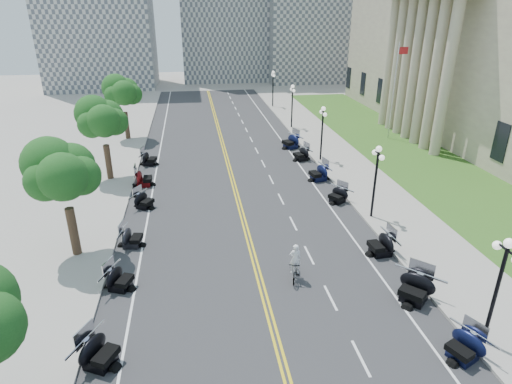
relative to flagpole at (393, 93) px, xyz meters
name	(u,v)px	position (x,y,z in m)	size (l,w,h in m)	color
ground	(254,260)	(-18.00, -22.00, -5.00)	(160.00, 160.00, 0.00)	gray
road	(236,191)	(-18.00, -12.00, -5.00)	(16.00, 90.00, 0.01)	#333335
centerline_yellow_a	(234,191)	(-18.12, -12.00, -4.99)	(0.12, 90.00, 0.00)	yellow
centerline_yellow_b	(237,191)	(-17.88, -12.00, -4.99)	(0.12, 90.00, 0.00)	yellow
edge_line_north	(315,186)	(-11.60, -12.00, -4.99)	(0.12, 90.00, 0.00)	white
edge_line_south	(152,196)	(-24.40, -12.00, -4.99)	(0.12, 90.00, 0.00)	white
lane_dash_4	(361,358)	(-14.80, -30.00, -4.99)	(0.12, 2.00, 0.00)	white
lane_dash_5	(330,298)	(-14.80, -26.00, -4.99)	(0.12, 2.00, 0.00)	white
lane_dash_6	(309,255)	(-14.80, -22.00, -4.99)	(0.12, 2.00, 0.00)	white
lane_dash_7	(293,223)	(-14.80, -18.00, -4.99)	(0.12, 2.00, 0.00)	white
lane_dash_8	(281,199)	(-14.80, -14.00, -4.99)	(0.12, 2.00, 0.00)	white
lane_dash_9	(271,179)	(-14.80, -10.00, -4.99)	(0.12, 2.00, 0.00)	white
lane_dash_10	(263,164)	(-14.80, -6.00, -4.99)	(0.12, 2.00, 0.00)	white
lane_dash_11	(257,150)	(-14.80, -2.00, -4.99)	(0.12, 2.00, 0.00)	white
lane_dash_12	(251,139)	(-14.80, 2.00, -4.99)	(0.12, 2.00, 0.00)	white
lane_dash_13	(246,130)	(-14.80, 6.00, -4.99)	(0.12, 2.00, 0.00)	white
lane_dash_14	(242,122)	(-14.80, 10.00, -4.99)	(0.12, 2.00, 0.00)	white
lane_dash_15	(239,115)	(-14.80, 14.00, -4.99)	(0.12, 2.00, 0.00)	white
lane_dash_16	(235,108)	(-14.80, 18.00, -4.99)	(0.12, 2.00, 0.00)	white
lane_dash_17	(233,103)	(-14.80, 22.00, -4.99)	(0.12, 2.00, 0.00)	white
lane_dash_18	(230,98)	(-14.80, 26.00, -4.99)	(0.12, 2.00, 0.00)	white
lane_dash_19	(228,93)	(-14.80, 30.00, -4.99)	(0.12, 2.00, 0.00)	white
sidewalk_north	(364,183)	(-7.50, -12.00, -4.92)	(5.00, 90.00, 0.15)	#9E9991
sidewalk_south	(95,199)	(-28.50, -12.00, -4.92)	(5.00, 90.00, 0.15)	#9E9991
lawn	(400,150)	(-0.50, -4.00, -4.95)	(9.00, 60.00, 0.10)	#356023
distant_block_a	(97,9)	(-36.00, 40.00, 8.00)	(18.00, 14.00, 26.00)	gray
distant_block_c	(318,21)	(4.00, 43.00, 6.00)	(20.00, 14.00, 22.00)	gray
street_lamp_1	(496,293)	(-9.40, -30.00, -2.40)	(0.50, 1.20, 4.90)	black
street_lamp_2	(375,183)	(-9.40, -18.00, -2.40)	(0.50, 1.20, 4.90)	black
street_lamp_3	(322,134)	(-9.40, -6.00, -2.40)	(0.50, 1.20, 4.90)	black
street_lamp_4	(292,106)	(-9.40, 6.00, -2.40)	(0.50, 1.20, 4.90)	black
street_lamp_5	(273,89)	(-9.40, 18.00, -2.40)	(0.50, 1.20, 4.90)	black
flagpole	(393,93)	(0.00, 0.00, 0.00)	(1.10, 0.20, 10.00)	silver
tree_2	(63,179)	(-28.00, -20.00, -0.25)	(4.80, 4.80, 9.20)	#235619
tree_3	(103,124)	(-28.00, -8.00, -0.25)	(4.80, 4.80, 9.20)	#235619
tree_4	(123,96)	(-28.00, 4.00, -0.25)	(4.80, 4.80, 9.20)	#235619
motorcycle_n_3	(465,345)	(-10.73, -30.60, -4.34)	(1.87, 1.87, 1.31)	black
motorcycle_n_4	(415,287)	(-10.88, -26.79, -4.23)	(2.19, 2.19, 1.53)	black
motorcycle_n_5	(381,243)	(-10.71, -22.49, -4.30)	(2.01, 2.01, 1.41)	black
motorcycle_n_7	(338,194)	(-10.82, -15.17, -4.38)	(1.78, 1.78, 1.24)	black
motorcycle_n_8	(319,172)	(-10.96, -10.69, -4.27)	(2.07, 2.07, 1.45)	black
motorcycle_n_9	(301,153)	(-11.12, -5.55, -4.32)	(1.93, 1.93, 1.35)	black
motorcycle_n_10	(291,141)	(-11.26, -1.69, -4.22)	(2.23, 2.23, 1.56)	black
motorcycle_s_4	(99,351)	(-25.19, -28.76, -4.30)	(1.99, 1.99, 1.39)	black
motorcycle_s_5	(119,278)	(-25.11, -23.65, -4.36)	(1.82, 1.82, 1.28)	black
motorcycle_s_6	(131,237)	(-25.00, -19.38, -4.36)	(1.82, 1.82, 1.27)	black
motorcycle_s_7	(144,200)	(-24.75, -14.01, -4.38)	(1.78, 1.78, 1.24)	black
motorcycle_s_8	(143,177)	(-25.14, -9.78, -4.29)	(2.04, 2.04, 1.43)	#590A0C
motorcycle_s_9	(149,158)	(-25.09, -4.76, -4.33)	(1.92, 1.92, 1.34)	black
bicycle	(295,269)	(-16.18, -24.12, -4.42)	(0.54, 1.92, 1.15)	#A51414
cyclist_rider	(296,245)	(-16.18, -24.12, -2.99)	(0.62, 0.41, 1.70)	silver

